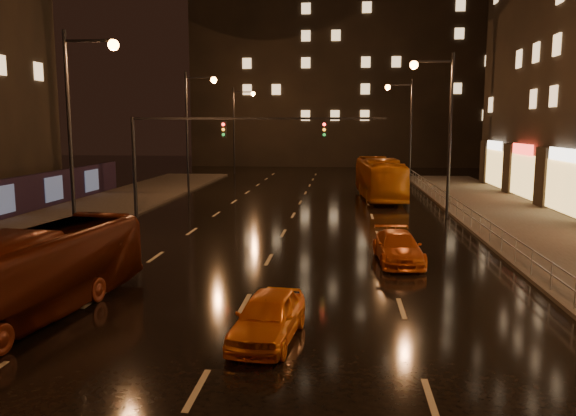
{
  "coord_description": "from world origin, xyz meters",
  "views": [
    {
      "loc": [
        3.08,
        -13.26,
        5.71
      ],
      "look_at": [
        0.99,
        8.34,
        2.5
      ],
      "focal_mm": 35.0,
      "sensor_mm": 36.0,
      "label": 1
    }
  ],
  "objects_px": {
    "bus_curb": "(379,178)",
    "taxi_near": "(268,317)",
    "taxi_far": "(398,247)",
    "bus_red": "(30,275)"
  },
  "relations": [
    {
      "from": "bus_curb",
      "to": "taxi_near",
      "type": "distance_m",
      "value": 30.37
    },
    {
      "from": "taxi_near",
      "to": "taxi_far",
      "type": "xyz_separation_m",
      "value": [
        4.29,
        9.08,
        -0.01
      ]
    },
    {
      "from": "bus_red",
      "to": "taxi_far",
      "type": "xyz_separation_m",
      "value": [
        11.51,
        8.08,
        -0.7
      ]
    },
    {
      "from": "bus_red",
      "to": "taxi_far",
      "type": "height_order",
      "value": "bus_red"
    },
    {
      "from": "bus_curb",
      "to": "taxi_far",
      "type": "xyz_separation_m",
      "value": [
        -0.54,
        -20.89,
        -0.95
      ]
    },
    {
      "from": "taxi_near",
      "to": "taxi_far",
      "type": "distance_m",
      "value": 10.04
    },
    {
      "from": "bus_curb",
      "to": "taxi_near",
      "type": "xyz_separation_m",
      "value": [
        -4.83,
        -29.97,
        -0.93
      ]
    },
    {
      "from": "bus_red",
      "to": "taxi_near",
      "type": "xyz_separation_m",
      "value": [
        7.21,
        -1.0,
        -0.69
      ]
    },
    {
      "from": "bus_red",
      "to": "bus_curb",
      "type": "bearing_deg",
      "value": 74.75
    },
    {
      "from": "taxi_far",
      "to": "bus_curb",
      "type": "bearing_deg",
      "value": 84.97
    }
  ]
}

